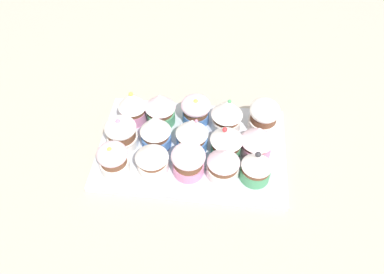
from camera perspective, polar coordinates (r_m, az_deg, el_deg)
ground_plane at (r=78.21cm, az=0.00°, el=-2.70°), size 180.00×180.00×3.00cm
baking_tray at (r=76.55cm, az=0.00°, el=-1.74°), size 37.38×24.13×1.20cm
cupcake_0 at (r=71.34cm, az=-11.78°, el=-3.28°), size 5.70×5.70×7.05cm
cupcake_1 at (r=70.54cm, az=-6.05°, el=-3.14°), size 6.26×6.26×6.52cm
cupcake_2 at (r=69.74cm, az=-0.45°, el=-3.61°), size 6.35×6.35×6.41cm
cupcake_3 at (r=69.54cm, az=4.75°, el=-3.89°), size 6.10×6.10×6.94cm
cupcake_4 at (r=69.81cm, az=9.71°, el=-4.36°), size 5.66×5.66×7.30cm
cupcake_5 at (r=75.39cm, az=-10.60°, el=0.63°), size 6.20×6.20×6.83cm
cupcake_6 at (r=73.60cm, az=-5.59°, el=0.74°), size 6.12×6.12×7.86cm
cupcake_7 at (r=72.92cm, az=0.31°, el=0.43°), size 6.33×6.33×8.07cm
cupcake_8 at (r=72.68cm, az=5.24°, el=-0.46°), size 6.40×6.40×7.38cm
cupcake_9 at (r=73.52cm, az=9.82°, el=-0.28°), size 6.47×6.47×7.22cm
cupcake_10 at (r=79.04cm, az=-9.00°, el=4.61°), size 5.86×5.86×7.96cm
cupcake_11 at (r=78.04cm, az=-4.80°, el=4.39°), size 6.31×6.31×7.66cm
cupcake_12 at (r=78.46cm, az=0.91°, el=4.13°), size 6.17×6.17×6.47cm
cupcake_13 at (r=76.83cm, az=5.29°, el=3.48°), size 6.43×6.43×8.01cm
cupcake_14 at (r=78.12cm, az=10.79°, el=3.21°), size 6.13×6.13×7.20cm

